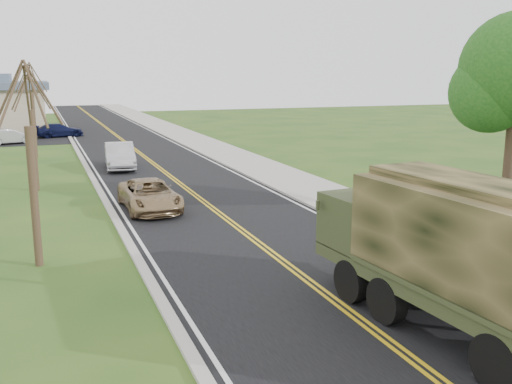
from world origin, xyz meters
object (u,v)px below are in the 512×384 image
suv_champagne (150,195)px  pickup_navy (510,203)px  sedan_silver (120,156)px  military_truck (451,243)px

suv_champagne → pickup_navy: (12.59, -7.08, 0.13)m
suv_champagne → pickup_navy: pickup_navy is taller
sedan_silver → pickup_navy: bearing=-51.6°
pickup_navy → suv_champagne: bearing=51.1°
sedan_silver → military_truck: bearing=-76.6°
military_truck → sedan_silver: military_truck is taller
military_truck → sedan_silver: size_ratio=1.53×
sedan_silver → pickup_navy: size_ratio=0.88×
military_truck → suv_champagne: (-4.16, 13.83, -1.37)m
military_truck → sedan_silver: 25.48m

